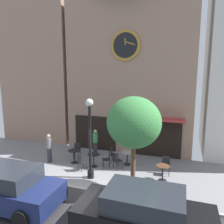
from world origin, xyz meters
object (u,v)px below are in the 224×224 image
(cafe_chair_right_end, at_px, (116,160))
(cafe_table_center, at_px, (163,171))
(cafe_table_rightmost, at_px, (74,154))
(cafe_chair_by_entrance, at_px, (113,153))
(cafe_chair_corner, at_px, (81,161))
(cafe_chair_near_tree, at_px, (108,158))
(street_tree, at_px, (134,123))
(cafe_table_center_right, at_px, (127,156))
(street_lamp, at_px, (90,139))
(cafe_chair_mid_row, at_px, (166,164))
(pedestrian_green, at_px, (95,142))
(cafe_table_near_door, at_px, (94,158))
(pedestrian_grey, at_px, (49,148))
(parked_car_black, at_px, (144,214))
(parked_car_navy, at_px, (6,187))
(cafe_chair_curbside, at_px, (77,149))

(cafe_chair_right_end, bearing_deg, cafe_table_center, -12.28)
(cafe_table_rightmost, height_order, cafe_chair_by_entrance, cafe_chair_by_entrance)
(cafe_chair_corner, relative_size, cafe_chair_near_tree, 1.00)
(street_tree, relative_size, cafe_table_rightmost, 5.49)
(cafe_table_center_right, distance_m, cafe_chair_by_entrance, 0.87)
(cafe_chair_right_end, xyz_separation_m, cafe_chair_by_entrance, (-0.46, 0.82, 0.00))
(street_lamp, bearing_deg, cafe_chair_by_entrance, 78.84)
(cafe_table_center, xyz_separation_m, cafe_chair_mid_row, (0.08, 0.79, 0.01))
(pedestrian_green, bearing_deg, cafe_chair_near_tree, -47.26)
(cafe_table_near_door, relative_size, cafe_chair_right_end, 0.80)
(pedestrian_green, height_order, pedestrian_grey, same)
(cafe_table_center_right, height_order, parked_car_black, parked_car_black)
(street_lamp, distance_m, cafe_chair_corner, 1.78)
(parked_car_navy, height_order, parked_car_black, same)
(cafe_table_near_door, distance_m, cafe_chair_near_tree, 0.78)
(cafe_chair_mid_row, bearing_deg, pedestrian_green, 164.29)
(cafe_table_center_right, distance_m, pedestrian_green, 2.42)
(cafe_table_rightmost, distance_m, pedestrian_grey, 1.51)
(street_tree, relative_size, cafe_chair_by_entrance, 4.64)
(parked_car_black, bearing_deg, pedestrian_green, 125.27)
(cafe_chair_near_tree, bearing_deg, parked_car_black, -57.56)
(parked_car_navy, bearing_deg, cafe_table_near_door, 68.03)
(cafe_table_rightmost, relative_size, pedestrian_green, 0.46)
(street_lamp, bearing_deg, cafe_table_rightmost, 140.55)
(cafe_chair_curbside, distance_m, parked_car_navy, 5.27)
(cafe_chair_curbside, bearing_deg, cafe_chair_right_end, -15.56)
(parked_car_navy, bearing_deg, cafe_chair_by_entrance, 64.13)
(parked_car_black, bearing_deg, cafe_table_near_door, 130.03)
(cafe_chair_corner, xyz_separation_m, cafe_chair_mid_row, (4.29, 1.04, 0.00))
(cafe_table_near_door, xyz_separation_m, cafe_chair_mid_row, (3.86, 0.38, 0.03))
(cafe_table_rightmost, distance_m, parked_car_navy, 4.51)
(cafe_table_center, xyz_separation_m, parked_car_black, (-0.20, -3.85, 0.25))
(cafe_chair_corner, distance_m, cafe_chair_mid_row, 4.42)
(cafe_chair_curbside, height_order, parked_car_black, parked_car_black)
(cafe_table_near_door, height_order, cafe_table_center_right, cafe_table_center_right)
(cafe_table_center_right, height_order, cafe_chair_by_entrance, cafe_chair_by_entrance)
(cafe_chair_curbside, xyz_separation_m, pedestrian_green, (0.91, 0.72, 0.33))
(street_lamp, distance_m, cafe_chair_mid_row, 4.10)
(cafe_table_center_right, distance_m, cafe_chair_mid_row, 2.23)
(street_lamp, xyz_separation_m, parked_car_black, (3.19, -3.02, -1.24))
(cafe_chair_mid_row, bearing_deg, cafe_chair_right_end, -174.61)
(cafe_chair_mid_row, height_order, cafe_chair_by_entrance, same)
(parked_car_black, bearing_deg, cafe_chair_mid_row, 86.48)
(cafe_chair_right_end, xyz_separation_m, cafe_chair_mid_row, (2.58, 0.24, 0.00))
(cafe_table_near_door, distance_m, cafe_chair_curbside, 1.76)
(pedestrian_green, relative_size, pedestrian_grey, 1.00)
(cafe_table_center_right, bearing_deg, parked_car_navy, -123.38)
(street_lamp, distance_m, cafe_table_near_door, 1.98)
(cafe_table_center, height_order, cafe_chair_mid_row, cafe_chair_mid_row)
(parked_car_navy, bearing_deg, parked_car_black, 1.02)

